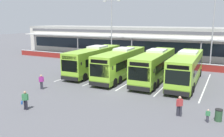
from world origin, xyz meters
The scene contains 19 objects.
ground_plane centered at (0.00, 0.00, 0.00)m, with size 200.00×200.00×0.00m, color #56565B.
terminal_building centered at (0.00, 26.91, 3.01)m, with size 70.00×13.00×6.00m.
red_barrier_wall centered at (0.00, 14.50, 0.56)m, with size 60.00×0.40×1.10m.
coach_bus_leftmost centered at (-6.51, 6.06, 1.79)m, with size 3.13×12.21×3.78m.
coach_bus_left_centre centered at (-2.05, 5.38, 1.79)m, with size 3.13×12.21×3.78m.
coach_bus_centre centered at (2.34, 5.81, 1.79)m, with size 3.13×12.21×3.78m.
coach_bus_right_centre centered at (6.13, 5.99, 1.79)m, with size 3.13×12.21×3.78m.
bay_stripe_far_west centered at (-8.40, 6.00, 0.00)m, with size 0.14×13.00×0.01m, color silver.
bay_stripe_west centered at (-4.20, 6.00, 0.00)m, with size 0.14×13.00×0.01m, color silver.
bay_stripe_mid_west centered at (0.00, 6.00, 0.00)m, with size 0.14×13.00×0.01m, color silver.
bay_stripe_centre centered at (4.20, 6.00, 0.00)m, with size 0.14×13.00×0.01m, color silver.
bay_stripe_mid_east centered at (8.40, 6.00, 0.00)m, with size 0.14×13.00×0.01m, color silver.
pedestrian_with_handbag centered at (-4.41, -8.67, 0.86)m, with size 0.60×0.54×1.62m.
pedestrian_child centered at (9.47, -4.46, 0.54)m, with size 0.33×0.19×1.00m.
pedestrian_near_bin centered at (7.37, -4.23, 0.87)m, with size 0.47×0.42×1.62m.
pedestrian_approaching_bus centered at (-7.49, -3.50, 0.87)m, with size 0.47×0.42×1.62m.
lamp_post_west centered at (-8.83, 16.02, 6.29)m, with size 3.24×0.28×11.00m.
lamp_post_centre centered at (7.99, 16.29, 6.29)m, with size 3.24×0.28×11.00m.
litter_bin centered at (10.17, -3.86, 0.47)m, with size 0.54×0.54×0.93m.
Camera 1 is at (10.44, -21.97, 7.36)m, focal length 37.48 mm.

